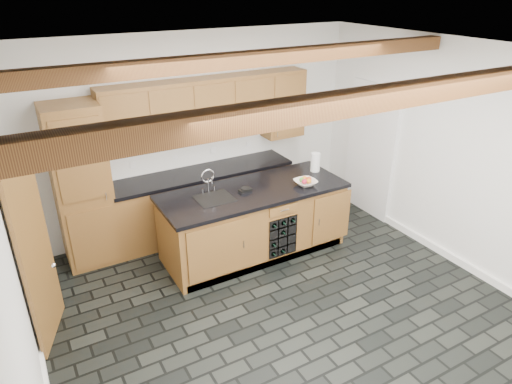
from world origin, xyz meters
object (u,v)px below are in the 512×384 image
Objects in this scene: kitchen_scale at (245,190)px; paper_towel at (315,162)px; fruit_bowl at (306,183)px; island at (254,221)px.

kitchen_scale is 1.20m from paper_towel.
island is at bearing 162.95° from fruit_bowl.
island is at bearing -10.80° from kitchen_scale.
fruit_bowl is at bearing -139.81° from paper_towel.
paper_towel reaches higher than kitchen_scale.
fruit_bowl reaches higher than island.
kitchen_scale is 0.82m from fruit_bowl.
fruit_bowl is (0.66, -0.20, 0.50)m from island.
fruit_bowl is at bearing -20.91° from kitchen_scale.
paper_towel is (1.06, 0.13, 0.60)m from island.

